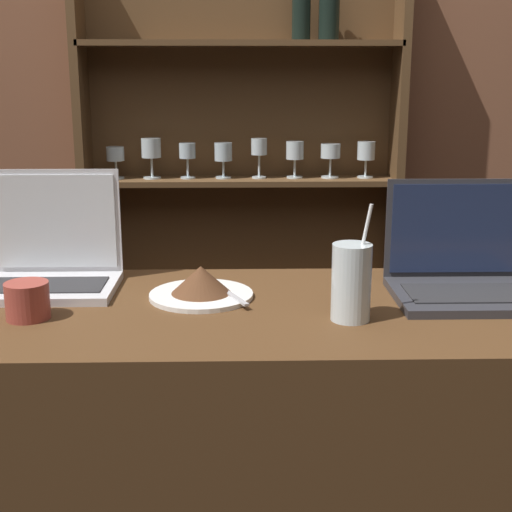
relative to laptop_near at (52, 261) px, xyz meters
The scene contains 8 objects.
bar_counter 0.63m from the laptop_near, 27.62° to the right, with size 2.17×0.58×0.95m.
back_wall 1.21m from the laptop_near, 75.52° to the left, with size 7.00×0.06×2.70m.
back_shelf 1.13m from the laptop_near, 67.30° to the left, with size 1.15×0.18×1.90m.
laptop_near is the anchor object (origin of this frame).
laptop_far 0.91m from the laptop_near, ahead, with size 0.32×0.25×0.24m.
cake_plate 0.35m from the laptop_near, 14.68° to the right, with size 0.22×0.22×0.07m.
water_glass 0.68m from the laptop_near, 20.52° to the right, with size 0.08×0.08×0.23m.
coffee_cup 0.22m from the laptop_near, 88.62° to the right, with size 0.09×0.09×0.07m.
Camera 1 is at (0.13, -1.11, 1.42)m, focal length 50.00 mm.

